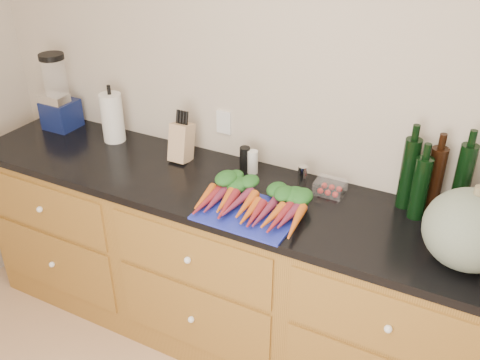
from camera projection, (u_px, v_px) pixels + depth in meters
The scene contains 14 objects.
wall_back at pixel (342, 108), 2.42m from camera, with size 4.10×0.05×2.60m, color beige.
cabinets at pixel (304, 295), 2.58m from camera, with size 3.60×0.64×0.90m.
countertop at pixel (311, 213), 2.35m from camera, with size 3.64×0.62×0.04m, color black.
cutting_board at pixel (249, 213), 2.31m from camera, with size 0.42×0.32×0.01m, color #1D29AA.
carrots at pixel (253, 203), 2.32m from camera, with size 0.48×0.33×0.06m.
squash at pixel (469, 230), 1.95m from camera, with size 0.34×0.34×0.30m, color #556454.
blender_appliance at pixel (58, 96), 3.01m from camera, with size 0.17×0.17×0.43m.
paper_towel at pixel (112, 118), 2.89m from camera, with size 0.12×0.12×0.27m, color silver.
knife_block at pixel (181, 142), 2.71m from camera, with size 0.10×0.10×0.19m, color tan.
grinder_salt at pixel (253, 162), 2.61m from camera, with size 0.05×0.05×0.12m, color silver.
grinder_pepper at pixel (245, 159), 2.62m from camera, with size 0.05×0.05×0.13m, color black.
canister_chrome at pixel (302, 176), 2.50m from camera, with size 0.04×0.04×0.10m, color silver.
tomato_box at pixel (330, 187), 2.45m from camera, with size 0.13×0.11×0.06m, color white.
bottles at pixel (432, 181), 2.25m from camera, with size 0.29×0.15×0.35m.
Camera 1 is at (0.64, -0.59, 2.22)m, focal length 40.00 mm.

